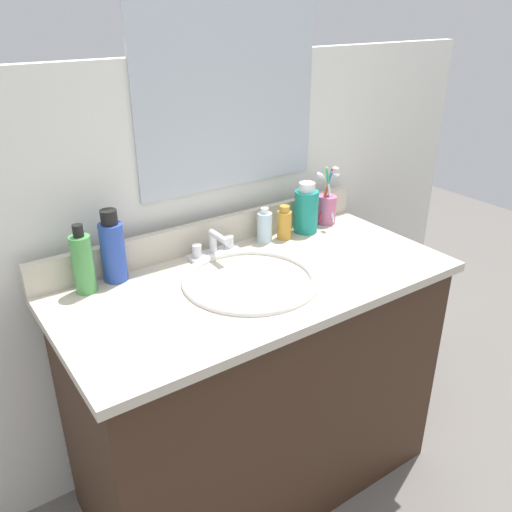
% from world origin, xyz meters
% --- Properties ---
extents(ground_plane, '(6.00, 6.00, 0.00)m').
position_xyz_m(ground_plane, '(0.00, 0.00, 0.00)').
color(ground_plane, '#66605B').
extents(vanity_cabinet, '(1.05, 0.48, 0.72)m').
position_xyz_m(vanity_cabinet, '(0.00, 0.00, 0.36)').
color(vanity_cabinet, '#382316').
rests_on(vanity_cabinet, ground_plane).
extents(countertop, '(1.10, 0.53, 0.03)m').
position_xyz_m(countertop, '(0.00, 0.00, 0.73)').
color(countertop, beige).
rests_on(countertop, vanity_cabinet).
extents(backsplash, '(1.10, 0.02, 0.09)m').
position_xyz_m(backsplash, '(0.00, 0.25, 0.79)').
color(backsplash, beige).
rests_on(backsplash, countertop).
extents(back_wall, '(2.20, 0.04, 1.30)m').
position_xyz_m(back_wall, '(0.00, 0.31, 0.65)').
color(back_wall, silver).
rests_on(back_wall, ground_plane).
extents(mirror_panel, '(0.60, 0.01, 0.56)m').
position_xyz_m(mirror_panel, '(0.10, 0.29, 1.19)').
color(mirror_panel, '#B2BCC6').
extents(sink_basin, '(0.38, 0.38, 0.11)m').
position_xyz_m(sink_basin, '(-0.03, -0.00, 0.71)').
color(sink_basin, white).
rests_on(sink_basin, countertop).
extents(faucet, '(0.16, 0.10, 0.08)m').
position_xyz_m(faucet, '(-0.03, 0.19, 0.77)').
color(faucet, silver).
rests_on(faucet, countertop).
extents(bottle_mouthwash_teal, '(0.08, 0.08, 0.17)m').
position_xyz_m(bottle_mouthwash_teal, '(0.32, 0.19, 0.82)').
color(bottle_mouthwash_teal, teal).
rests_on(bottle_mouthwash_teal, countertop).
extents(bottle_toner_green, '(0.05, 0.05, 0.19)m').
position_xyz_m(bottle_toner_green, '(-0.41, 0.20, 0.83)').
color(bottle_toner_green, '#4C9E4C').
rests_on(bottle_toner_green, countertop).
extents(bottle_shampoo_blue, '(0.06, 0.06, 0.20)m').
position_xyz_m(bottle_shampoo_blue, '(-0.32, 0.22, 0.84)').
color(bottle_shampoo_blue, '#2D4CB2').
rests_on(bottle_shampoo_blue, countertop).
extents(bottle_gel_clear, '(0.05, 0.05, 0.11)m').
position_xyz_m(bottle_gel_clear, '(0.16, 0.20, 0.79)').
color(bottle_gel_clear, silver).
rests_on(bottle_gel_clear, countertop).
extents(bottle_oil_amber, '(0.05, 0.05, 0.11)m').
position_xyz_m(bottle_oil_amber, '(0.23, 0.18, 0.79)').
color(bottle_oil_amber, gold).
rests_on(bottle_oil_amber, countertop).
extents(cup_pink, '(0.09, 0.08, 0.20)m').
position_xyz_m(cup_pink, '(0.42, 0.20, 0.80)').
color(cup_pink, '#D16693').
rests_on(cup_pink, countertop).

